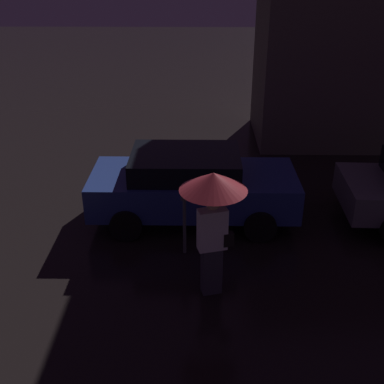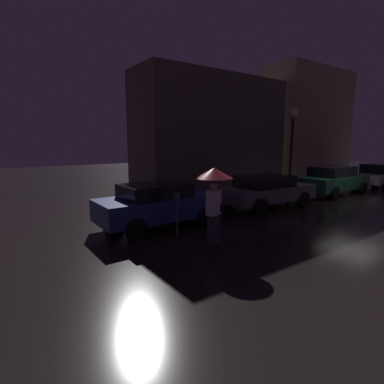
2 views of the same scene
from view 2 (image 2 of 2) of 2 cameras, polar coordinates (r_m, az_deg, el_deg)
name	(u,v)px [view 2 (image 2 of 2)]	position (r m, az deg, el deg)	size (l,w,h in m)	color
ground_plane	(353,201)	(16.08, 28.29, -1.44)	(60.00, 60.00, 0.00)	black
building_facade_left	(212,134)	(17.28, 3.78, 10.89)	(8.94, 3.00, 6.31)	#564C47
building_facade_right	(306,126)	(23.99, 20.97, 11.71)	(7.25, 3.00, 7.81)	gray
parked_car_blue	(159,204)	(9.83, -6.38, -2.26)	(4.04, 1.92, 1.41)	navy
parked_car_grey	(266,190)	(12.95, 13.96, 0.32)	(4.34, 1.95, 1.37)	slate
parked_car_green	(333,180)	(17.23, 25.29, 2.09)	(4.43, 1.90, 1.50)	#1E5638
parked_car_silver	(381,175)	(21.75, 32.30, 2.80)	(4.32, 1.88, 1.42)	#B7B7BF
pedestrian_with_umbrella	(214,185)	(7.93, 4.19, 1.26)	(0.99, 0.99, 2.07)	#383842
parking_meter	(177,210)	(8.69, -2.87, -3.40)	(0.12, 0.10, 1.30)	#4C5154
street_lamp_near	(292,129)	(17.84, 18.59, 11.34)	(0.52, 0.52, 4.53)	black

